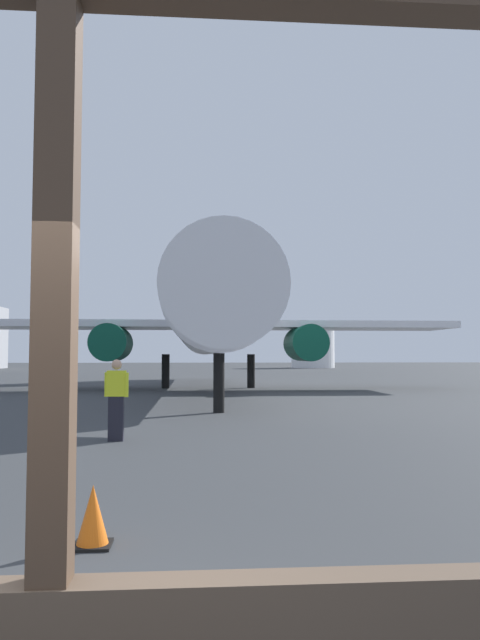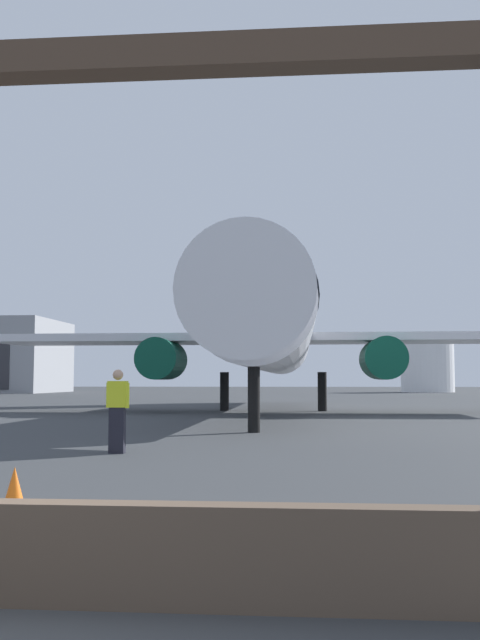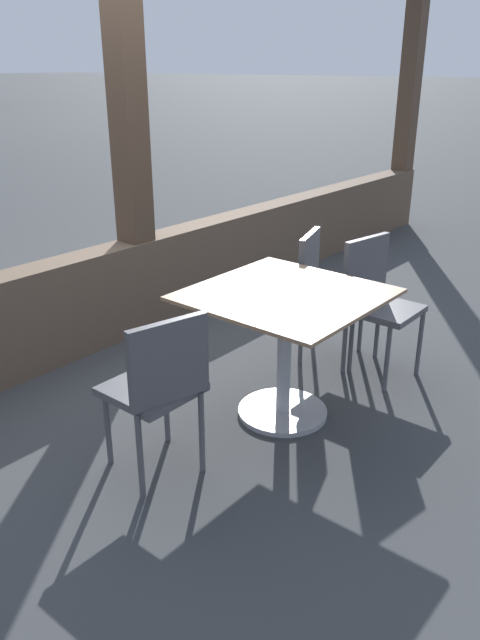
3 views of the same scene
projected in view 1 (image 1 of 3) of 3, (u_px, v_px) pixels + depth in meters
The scene contains 6 objects.
ground_plane at pixel (185, 381), 42.76m from camera, with size 220.00×220.00×0.00m, color #383A3D.
window_frame at pixel (53, 448), 3.03m from camera, with size 8.94×0.24×3.95m.
airplane at pixel (210, 319), 31.75m from camera, with size 26.57×32.67×10.66m.
ground_crew_worker at pixel (116, 399), 12.80m from camera, with size 0.54×0.27×1.74m.
traffic_cone at pixel (93, 517), 5.71m from camera, with size 0.36×0.36×0.59m.
fuel_storage_tank at pixel (313, 347), 88.92m from camera, with size 6.40×6.40×6.29m, color white.
Camera 1 is at (0.72, -3.12, 1.83)m, focal length 33.50 mm.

